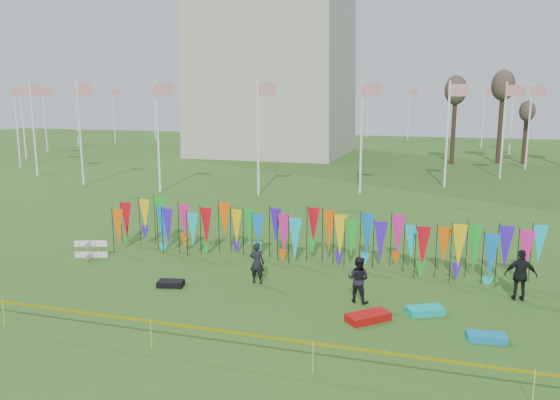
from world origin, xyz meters
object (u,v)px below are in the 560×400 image
(person_left, at_px, (257,263))
(kite_bag_turquoise, at_px, (425,311))
(kite_bag_red, at_px, (368,317))
(box_kite, at_px, (91,249))
(person_mid, at_px, (358,279))
(person_right, at_px, (521,275))
(kite_bag_black, at_px, (171,283))
(kite_bag_teal, at_px, (486,337))

(person_left, relative_size, kite_bag_turquoise, 1.35)
(kite_bag_red, bearing_deg, person_left, 152.89)
(box_kite, distance_m, person_mid, 12.01)
(person_left, bearing_deg, person_right, -171.51)
(person_mid, distance_m, kite_bag_red, 1.76)
(person_mid, height_order, kite_bag_turquoise, person_mid)
(kite_bag_red, bearing_deg, kite_bag_black, 172.20)
(kite_bag_turquoise, relative_size, kite_bag_red, 0.85)
(kite_bag_teal, bearing_deg, person_left, 161.22)
(person_right, bearing_deg, kite_bag_red, 32.60)
(box_kite, relative_size, kite_bag_teal, 0.73)
(box_kite, xyz_separation_m, person_left, (7.95, -0.91, 0.39))
(kite_bag_turquoise, distance_m, kite_bag_red, 2.00)
(box_kite, bearing_deg, person_mid, -8.11)
(person_left, bearing_deg, kite_bag_turquoise, 171.30)
(person_left, xyz_separation_m, kite_bag_black, (-2.94, -1.28, -0.68))
(person_left, bearing_deg, box_kite, -4.07)
(box_kite, relative_size, kite_bag_turquoise, 0.68)
(kite_bag_turquoise, height_order, kite_bag_black, kite_bag_turquoise)
(person_mid, bearing_deg, person_left, 0.61)
(kite_bag_turquoise, xyz_separation_m, kite_bag_red, (-1.69, -1.08, 0.01))
(kite_bag_turquoise, relative_size, kite_bag_black, 1.24)
(kite_bag_turquoise, bearing_deg, kite_bag_teal, -39.87)
(box_kite, distance_m, kite_bag_teal, 16.32)
(kite_bag_black, bearing_deg, person_right, 10.49)
(box_kite, height_order, kite_bag_black, box_kite)
(person_mid, height_order, kite_bag_red, person_mid)
(kite_bag_black, bearing_deg, kite_bag_turquoise, 0.39)
(person_mid, xyz_separation_m, person_right, (5.31, 1.76, 0.10))
(box_kite, xyz_separation_m, person_mid, (11.88, -1.69, 0.40))
(box_kite, distance_m, kite_bag_turquoise, 14.30)
(person_right, distance_m, kite_bag_teal, 3.98)
(person_right, relative_size, kite_bag_black, 1.91)
(kite_bag_red, bearing_deg, box_kite, 165.53)
(person_left, distance_m, kite_bag_teal, 8.44)
(box_kite, height_order, person_mid, person_mid)
(person_mid, bearing_deg, kite_bag_red, 122.29)
(kite_bag_teal, bearing_deg, person_mid, 154.48)
(kite_bag_turquoise, bearing_deg, box_kite, 171.42)
(person_mid, relative_size, kite_bag_black, 1.70)
(person_left, distance_m, person_mid, 4.01)
(person_left, bearing_deg, kite_bag_black, 26.03)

